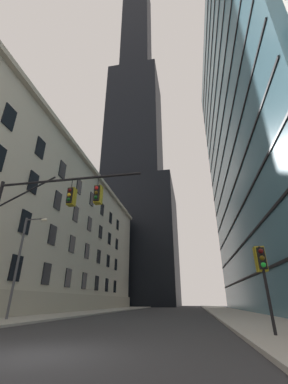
# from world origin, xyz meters

# --- Properties ---
(ground_plane) EXTENTS (102.00, 160.00, 0.10)m
(ground_plane) POSITION_xyz_m (0.00, 0.00, -0.05)
(ground_plane) COLOR #303033
(station_building) EXTENTS (16.30, 60.36, 22.25)m
(station_building) POSITION_xyz_m (-18.81, 24.17, 11.11)
(station_building) COLOR beige
(station_building) RESTS_ON ground
(dark_skyscraper) EXTENTS (27.82, 27.82, 181.33)m
(dark_skyscraper) POSITION_xyz_m (-13.79, 70.47, 52.69)
(dark_skyscraper) COLOR black
(dark_skyscraper) RESTS_ON ground
(glass_office_midrise) EXTENTS (16.68, 46.72, 56.80)m
(glass_office_midrise) POSITION_xyz_m (19.29, 28.37, 28.40)
(glass_office_midrise) COLOR teal
(glass_office_midrise) RESTS_ON ground
(traffic_signal_mast) EXTENTS (8.84, 0.63, 7.94)m
(traffic_signal_mast) POSITION_xyz_m (-3.42, 4.77, 5.82)
(traffic_signal_mast) COLOR black
(traffic_signal_mast) RESTS_ON sidewalk_left
(traffic_light_near_right) EXTENTS (0.40, 0.63, 3.35)m
(traffic_light_near_right) POSITION_xyz_m (7.24, 4.48, 2.80)
(traffic_light_near_right) COLOR black
(traffic_light_near_right) RESTS_ON sidewalk_right
(street_lamppost) EXTENTS (2.01, 0.32, 7.56)m
(street_lamppost) POSITION_xyz_m (-8.73, 10.57, 4.63)
(street_lamppost) COLOR #47474C
(street_lamppost) RESTS_ON sidewalk_left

